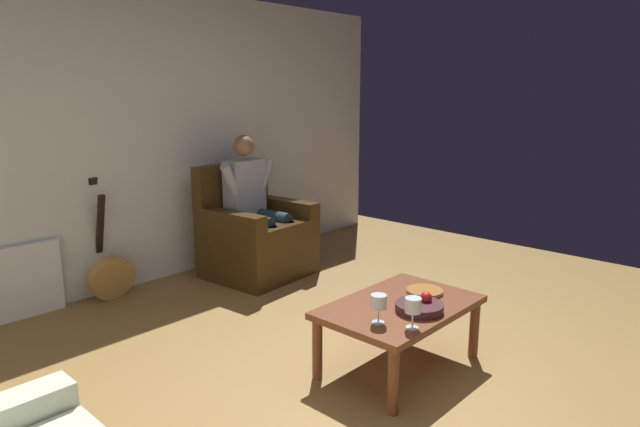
# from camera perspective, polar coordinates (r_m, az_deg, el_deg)

# --- Properties ---
(ground_plane) EXTENTS (6.75, 6.75, 0.00)m
(ground_plane) POSITION_cam_1_polar(r_m,az_deg,el_deg) (3.28, 9.96, -18.05)
(ground_plane) COLOR olive
(wall_back) EXTENTS (5.97, 0.06, 2.52)m
(wall_back) POSITION_cam_1_polar(r_m,az_deg,el_deg) (4.97, -18.39, 7.29)
(wall_back) COLOR silver
(wall_back) RESTS_ON ground
(armchair) EXTENTS (0.90, 0.84, 1.01)m
(armchair) POSITION_cam_1_polar(r_m,az_deg,el_deg) (5.10, -6.71, -2.50)
(armchair) COLOR #3C270E
(armchair) RESTS_ON ground
(person_seated) EXTENTS (0.64, 0.60, 1.28)m
(person_seated) POSITION_cam_1_polar(r_m,az_deg,el_deg) (5.02, -6.78, 1.25)
(person_seated) COLOR #A0A3AC
(person_seated) RESTS_ON ground
(coffee_table) EXTENTS (0.98, 0.65, 0.41)m
(coffee_table) POSITION_cam_1_polar(r_m,az_deg,el_deg) (3.40, 8.23, -10.09)
(coffee_table) COLOR brown
(coffee_table) RESTS_ON ground
(guitar) EXTENTS (0.37, 0.33, 0.99)m
(guitar) POSITION_cam_1_polar(r_m,az_deg,el_deg) (4.80, -20.81, -5.75)
(guitar) COLOR #B38342
(guitar) RESTS_ON ground
(radiator) EXTENTS (0.66, 0.06, 0.55)m
(radiator) POSITION_cam_1_polar(r_m,az_deg,el_deg) (4.66, -28.94, -6.33)
(radiator) COLOR white
(radiator) RESTS_ON ground
(wine_glass_near) EXTENTS (0.09, 0.09, 0.16)m
(wine_glass_near) POSITION_cam_1_polar(r_m,az_deg,el_deg) (3.06, 6.07, -9.20)
(wine_glass_near) COLOR silver
(wine_glass_near) RESTS_ON coffee_table
(wine_glass_far) EXTENTS (0.09, 0.09, 0.17)m
(wine_glass_far) POSITION_cam_1_polar(r_m,az_deg,el_deg) (3.02, 9.57, -9.49)
(wine_glass_far) COLOR silver
(wine_glass_far) RESTS_ON coffee_table
(fruit_bowl) EXTENTS (0.28, 0.28, 0.11)m
(fruit_bowl) POSITION_cam_1_polar(r_m,az_deg,el_deg) (3.28, 10.21, -9.41)
(fruit_bowl) COLOR #401D22
(fruit_bowl) RESTS_ON coffee_table
(decorative_dish) EXTENTS (0.23, 0.23, 0.02)m
(decorative_dish) POSITION_cam_1_polar(r_m,az_deg,el_deg) (3.57, 10.75, -7.90)
(decorative_dish) COLOR #AD6B2E
(decorative_dish) RESTS_ON coffee_table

